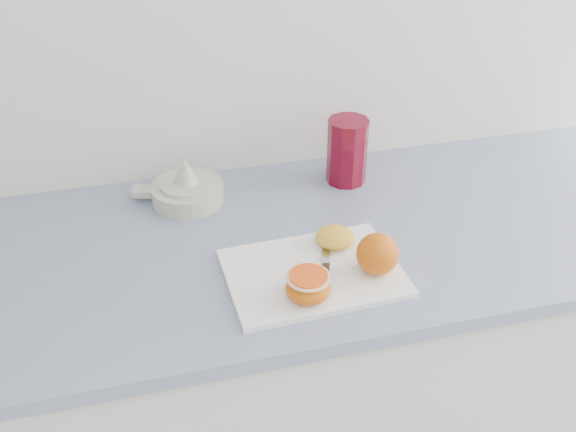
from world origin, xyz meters
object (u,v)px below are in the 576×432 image
(citrus_juicer, at_px, (186,189))
(red_tumbler, at_px, (347,153))
(cutting_board, at_px, (313,273))
(half_orange, at_px, (308,286))
(counter, at_px, (308,380))

(citrus_juicer, xyz_separation_m, red_tumbler, (0.37, -0.00, 0.04))
(cutting_board, xyz_separation_m, half_orange, (-0.03, -0.07, 0.03))
(cutting_board, distance_m, red_tumbler, 0.37)
(half_orange, relative_size, citrus_juicer, 0.40)
(counter, distance_m, half_orange, 0.53)
(half_orange, bearing_deg, cutting_board, 66.67)
(half_orange, height_order, citrus_juicer, citrus_juicer)
(counter, height_order, half_orange, half_orange)
(citrus_juicer, relative_size, red_tumbler, 1.31)
(cutting_board, height_order, half_orange, half_orange)
(cutting_board, height_order, citrus_juicer, citrus_juicer)
(counter, height_order, cutting_board, cutting_board)
(cutting_board, relative_size, red_tumbler, 2.11)
(citrus_juicer, bearing_deg, half_orange, -66.97)
(citrus_juicer, bearing_deg, cutting_board, -58.54)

